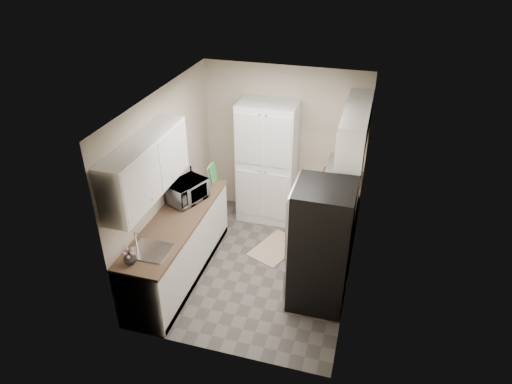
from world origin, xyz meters
TOP-DOWN VIEW (x-y plane):
  - ground at (0.00, 0.00)m, footprint 3.20×3.20m
  - room_shell at (-0.02, -0.01)m, footprint 2.64×3.24m
  - pantry_cabinet at (-0.20, 1.32)m, footprint 0.90×0.55m
  - base_cabinet_left at (-0.99, -0.43)m, footprint 0.60×2.30m
  - countertop_left at (-0.99, -0.43)m, footprint 0.63×2.33m
  - base_cabinet_right at (0.99, 1.19)m, footprint 0.60×0.80m
  - countertop_right at (0.99, 1.19)m, footprint 0.63×0.83m
  - electric_range at (0.97, 0.39)m, footprint 0.71×0.78m
  - refrigerator at (0.94, -0.41)m, footprint 0.70×0.72m
  - microwave at (-1.02, 0.04)m, footprint 0.54×0.64m
  - wine_bottle at (-1.10, 0.40)m, footprint 0.08×0.08m
  - flower_vase at (-1.11, -1.41)m, footprint 0.18×0.18m
  - cutting_board at (-0.87, 0.65)m, footprint 0.03×0.23m
  - toaster_oven at (1.06, 1.19)m, footprint 0.31×0.38m
  - fruit_basket at (1.09, 1.16)m, footprint 0.31×0.31m
  - kitchen_mat at (0.17, 0.48)m, footprint 0.78×0.95m

SIDE VIEW (x-z plane):
  - ground at x=0.00m, z-range 0.00..0.00m
  - kitchen_mat at x=0.17m, z-range 0.00..0.01m
  - base_cabinet_left at x=-0.99m, z-range 0.00..0.88m
  - base_cabinet_right at x=0.99m, z-range 0.00..0.88m
  - electric_range at x=0.97m, z-range -0.09..1.04m
  - refrigerator at x=0.94m, z-range 0.00..1.70m
  - countertop_left at x=-0.99m, z-range 0.88..0.92m
  - countertop_right at x=0.99m, z-range 0.88..0.92m
  - flower_vase at x=-1.11m, z-range 0.92..1.08m
  - pantry_cabinet at x=-0.20m, z-range 0.00..2.00m
  - toaster_oven at x=1.06m, z-range 0.92..1.13m
  - cutting_board at x=-0.87m, z-range 0.92..1.20m
  - microwave at x=-1.02m, z-range 0.92..1.22m
  - wine_bottle at x=-1.10m, z-range 0.92..1.24m
  - fruit_basket at x=1.09m, z-range 1.13..1.25m
  - room_shell at x=-0.02m, z-range 0.37..2.89m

